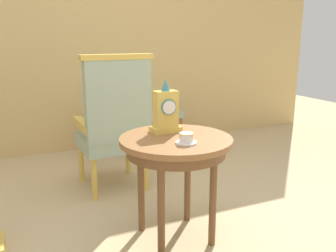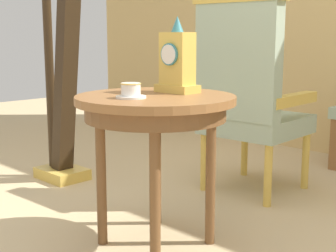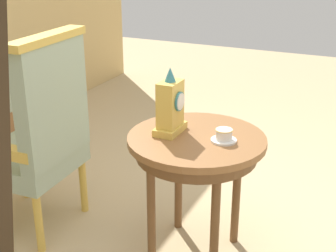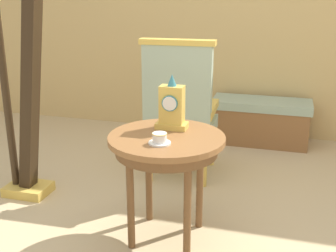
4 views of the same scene
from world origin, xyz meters
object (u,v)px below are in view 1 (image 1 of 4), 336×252
Objects in this scene: side_table at (176,150)px; teacup_left at (186,139)px; armchair at (115,122)px; window_bench at (139,130)px; mantel_clock at (166,111)px.

side_table is 0.18m from teacup_left.
armchair is 1.19× the size of window_bench.
armchair is (-0.14, 1.02, -0.11)m from teacup_left.
side_table is at bearing 90.06° from teacup_left.
window_bench is (0.57, 1.03, -0.37)m from armchair.
window_bench is (0.43, 1.77, -0.58)m from mantel_clock.
mantel_clock is 0.78m from armchair.
mantel_clock is 0.29× the size of armchair.
mantel_clock reaches higher than teacup_left.
teacup_left is 2.15m from window_bench.
window_bench is (0.43, 1.91, -0.37)m from side_table.
side_table is 0.61× the size of armchair.
teacup_left is (0.00, -0.14, 0.11)m from side_table.
armchair reaches higher than teacup_left.
armchair is at bearing 97.91° from teacup_left.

